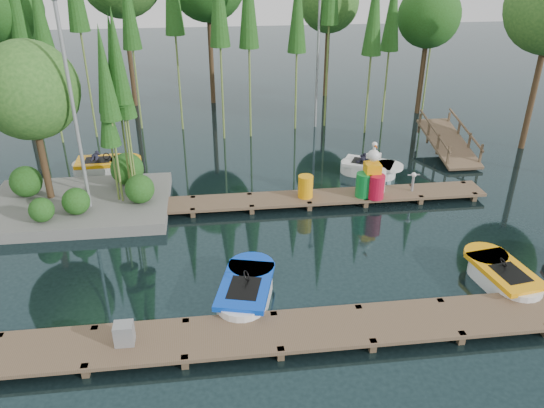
{
  "coord_description": "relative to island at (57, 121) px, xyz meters",
  "views": [
    {
      "loc": [
        -1.33,
        -14.21,
        8.6
      ],
      "look_at": [
        0.5,
        0.5,
        1.1
      ],
      "focal_mm": 35.0,
      "sensor_mm": 36.0,
      "label": 1
    }
  ],
  "objects": [
    {
      "name": "boat_blue",
      "position": [
        5.7,
        -6.16,
        -2.91
      ],
      "size": [
        1.92,
        3.02,
        0.94
      ],
      "rotation": [
        0.0,
        0.0,
        -0.26
      ],
      "color": "white",
      "rests_on": "ground"
    },
    {
      "name": "yellow_barrel",
      "position": [
        8.24,
        -0.79,
        -2.48
      ],
      "size": [
        0.53,
        0.53,
        0.8
      ],
      "primitive_type": "cylinder",
      "color": "#FFA30D",
      "rests_on": "far_dock"
    },
    {
      "name": "tree_screen",
      "position": [
        4.26,
        7.31,
        2.93
      ],
      "size": [
        34.42,
        18.53,
        10.31
      ],
      "color": "#432F1C",
      "rests_on": "ground"
    },
    {
      "name": "seagull_post",
      "position": [
        12.2,
        -0.79,
        -2.39
      ],
      "size": [
        0.46,
        0.25,
        0.73
      ],
      "color": "gray",
      "rests_on": "far_dock"
    },
    {
      "name": "boat_yellow_near",
      "position": [
        12.73,
        -6.33,
        -2.92
      ],
      "size": [
        1.57,
        2.8,
        0.89
      ],
      "rotation": [
        0.0,
        0.0,
        0.23
      ],
      "color": "white",
      "rests_on": "ground"
    },
    {
      "name": "far_dock",
      "position": [
        7.3,
        -0.79,
        -2.95
      ],
      "size": [
        15.0,
        1.2,
        0.5
      ],
      "color": "brown",
      "rests_on": "ground"
    },
    {
      "name": "lamp_island",
      "position": [
        0.8,
        -0.79,
        1.08
      ],
      "size": [
        0.3,
        0.3,
        7.25
      ],
      "color": "gray",
      "rests_on": "ground"
    },
    {
      "name": "island",
      "position": [
        0.0,
        0.0,
        0.0
      ],
      "size": [
        6.2,
        4.2,
        6.75
      ],
      "color": "slate",
      "rests_on": "ground"
    },
    {
      "name": "utility_cabinet",
      "position": [
        2.8,
        -7.79,
        -2.62
      ],
      "size": [
        0.44,
        0.37,
        0.53
      ],
      "primitive_type": "cube",
      "color": "gray",
      "rests_on": "near_dock"
    },
    {
      "name": "near_dock",
      "position": [
        6.3,
        -7.79,
        -2.95
      ],
      "size": [
        18.0,
        1.5,
        0.5
      ],
      "color": "brown",
      "rests_on": "ground"
    },
    {
      "name": "drum_cluster",
      "position": [
        10.63,
        -0.94,
        -2.3
      ],
      "size": [
        1.16,
        1.06,
        2.0
      ],
      "color": "#0D7B2E",
      "rests_on": "far_dock"
    },
    {
      "name": "boat_yellow_far",
      "position": [
        0.7,
        3.01,
        -2.89
      ],
      "size": [
        2.75,
        1.29,
        1.36
      ],
      "rotation": [
        0.0,
        0.0,
        -0.33
      ],
      "color": "white",
      "rests_on": "ground"
    },
    {
      "name": "lamp_rear",
      "position": [
        10.3,
        7.71,
        1.08
      ],
      "size": [
        0.3,
        0.3,
        7.25
      ],
      "color": "gray",
      "rests_on": "ground"
    },
    {
      "name": "boat_white_far",
      "position": [
        11.28,
        1.54,
        -2.92
      ],
      "size": [
        2.74,
        2.17,
        1.18
      ],
      "rotation": [
        0.0,
        0.0,
        0.2
      ],
      "color": "white",
      "rests_on": "ground"
    },
    {
      "name": "ramp",
      "position": [
        15.3,
        3.21,
        -2.6
      ],
      "size": [
        1.5,
        3.94,
        1.49
      ],
      "color": "brown",
      "rests_on": "ground"
    },
    {
      "name": "ground_plane",
      "position": [
        6.3,
        -3.29,
        -3.18
      ],
      "size": [
        90.0,
        90.0,
        0.0
      ],
      "primitive_type": "plane",
      "color": "#1A2D30"
    }
  ]
}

